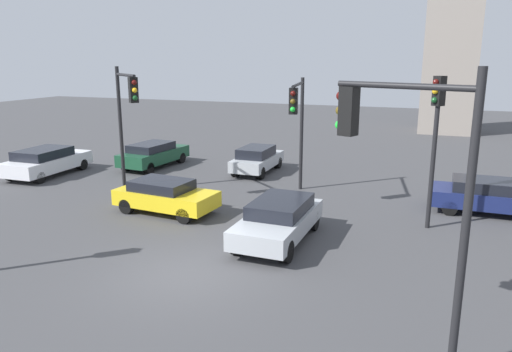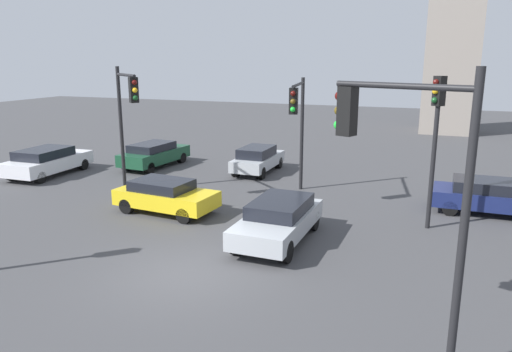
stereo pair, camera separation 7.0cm
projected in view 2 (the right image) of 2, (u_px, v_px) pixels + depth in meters
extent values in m
plane|color=#424244|center=(184.00, 274.00, 13.76)|extent=(102.58, 102.58, 0.00)
cylinder|color=black|center=(434.00, 155.00, 16.85)|extent=(0.16, 0.16, 5.37)
cube|color=black|center=(439.00, 91.00, 16.33)|extent=(0.45, 0.45, 1.00)
sphere|color=#4C0F0C|center=(436.00, 82.00, 16.16)|extent=(0.20, 0.20, 0.20)
sphere|color=yellow|center=(435.00, 91.00, 16.23)|extent=(0.20, 0.20, 0.20)
sphere|color=#14471E|center=(434.00, 100.00, 16.30)|extent=(0.20, 0.20, 0.20)
cylinder|color=black|center=(121.00, 130.00, 21.70)|extent=(0.16, 0.16, 5.61)
cylinder|color=black|center=(126.00, 75.00, 19.98)|extent=(2.13, 1.81, 0.12)
cube|color=black|center=(134.00, 90.00, 19.19)|extent=(0.45, 0.45, 1.00)
sphere|color=#4C0F0C|center=(135.00, 82.00, 18.95)|extent=(0.20, 0.20, 0.20)
sphere|color=yellow|center=(135.00, 90.00, 19.02)|extent=(0.20, 0.20, 0.20)
sphere|color=#14471E|center=(135.00, 98.00, 19.09)|extent=(0.20, 0.20, 0.20)
cylinder|color=black|center=(464.00, 231.00, 8.74)|extent=(0.16, 0.16, 5.82)
cylinder|color=black|center=(401.00, 86.00, 9.04)|extent=(2.63, 1.11, 0.12)
cube|color=black|center=(347.00, 111.00, 9.91)|extent=(0.41, 0.41, 1.00)
sphere|color=#4C0F0C|center=(340.00, 96.00, 9.97)|extent=(0.20, 0.20, 0.20)
sphere|color=#594714|center=(339.00, 111.00, 10.04)|extent=(0.20, 0.20, 0.20)
sphere|color=green|center=(338.00, 125.00, 10.11)|extent=(0.20, 0.20, 0.20)
cylinder|color=black|center=(302.00, 135.00, 22.07)|extent=(0.16, 0.16, 5.12)
cylinder|color=black|center=(298.00, 84.00, 19.83)|extent=(0.71, 3.52, 0.12)
cube|color=black|center=(294.00, 101.00, 18.51)|extent=(0.37, 0.37, 1.00)
sphere|color=#4C0F0C|center=(293.00, 93.00, 18.25)|extent=(0.20, 0.20, 0.20)
sphere|color=#594714|center=(293.00, 101.00, 18.32)|extent=(0.20, 0.20, 0.20)
sphere|color=green|center=(293.00, 109.00, 18.39)|extent=(0.20, 0.20, 0.20)
cube|color=#ADB2B7|center=(258.00, 161.00, 25.86)|extent=(1.68, 4.04, 0.58)
cube|color=black|center=(257.00, 152.00, 25.55)|extent=(1.48, 2.26, 0.54)
cylinder|color=black|center=(255.00, 161.00, 27.41)|extent=(0.30, 0.63, 0.63)
cylinder|color=black|center=(278.00, 162.00, 26.93)|extent=(0.30, 0.63, 0.63)
cylinder|color=black|center=(236.00, 171.00, 24.93)|extent=(0.30, 0.63, 0.63)
cylinder|color=black|center=(261.00, 173.00, 24.44)|extent=(0.30, 0.63, 0.63)
cube|color=#ADB2B7|center=(278.00, 223.00, 16.04)|extent=(1.95, 4.52, 0.60)
cube|color=black|center=(280.00, 206.00, 16.12)|extent=(1.69, 2.54, 0.48)
cylinder|color=black|center=(285.00, 251.00, 14.46)|extent=(0.35, 0.70, 0.69)
cylinder|color=black|center=(238.00, 244.00, 15.01)|extent=(0.35, 0.70, 0.69)
cylinder|color=black|center=(313.00, 220.00, 17.20)|extent=(0.35, 0.70, 0.69)
cylinder|color=black|center=(272.00, 215.00, 17.76)|extent=(0.35, 0.70, 0.69)
cube|color=navy|center=(490.00, 199.00, 18.97)|extent=(4.20, 1.92, 0.62)
cube|color=black|center=(485.00, 186.00, 18.93)|extent=(2.36, 1.69, 0.47)
cylinder|color=black|center=(450.00, 197.00, 20.26)|extent=(0.59, 0.35, 0.59)
cylinder|color=black|center=(450.00, 208.00, 18.84)|extent=(0.59, 0.35, 0.59)
cube|color=yellow|center=(166.00, 198.00, 19.08)|extent=(4.12, 2.15, 0.61)
cube|color=black|center=(162.00, 185.00, 19.05)|extent=(2.36, 1.78, 0.43)
cylinder|color=black|center=(206.00, 205.00, 19.21)|extent=(0.62, 0.38, 0.59)
cylinder|color=black|center=(185.00, 215.00, 17.93)|extent=(0.62, 0.38, 0.59)
cylinder|color=black|center=(151.00, 196.00, 20.37)|extent=(0.62, 0.38, 0.59)
cylinder|color=black|center=(127.00, 206.00, 19.08)|extent=(0.62, 0.38, 0.59)
cube|color=silver|center=(48.00, 163.00, 25.29)|extent=(2.19, 4.75, 0.67)
cube|color=black|center=(44.00, 154.00, 24.94)|extent=(1.89, 2.68, 0.50)
cylinder|color=black|center=(57.00, 162.00, 27.10)|extent=(0.39, 0.60, 0.59)
cylinder|color=black|center=(82.00, 164.00, 26.56)|extent=(0.39, 0.60, 0.59)
cylinder|color=black|center=(12.00, 175.00, 24.18)|extent=(0.39, 0.60, 0.59)
cylinder|color=black|center=(39.00, 177.00, 23.63)|extent=(0.39, 0.60, 0.59)
cube|color=#19472D|center=(155.00, 156.00, 27.20)|extent=(2.17, 4.55, 0.66)
cube|color=black|center=(152.00, 147.00, 26.88)|extent=(1.79, 2.60, 0.46)
cylinder|color=black|center=(160.00, 155.00, 28.90)|extent=(0.38, 0.63, 0.60)
cylinder|color=black|center=(181.00, 158.00, 28.28)|extent=(0.38, 0.63, 0.60)
cylinder|color=black|center=(127.00, 165.00, 26.27)|extent=(0.38, 0.63, 0.60)
cylinder|color=black|center=(149.00, 168.00, 25.65)|extent=(0.38, 0.63, 0.60)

